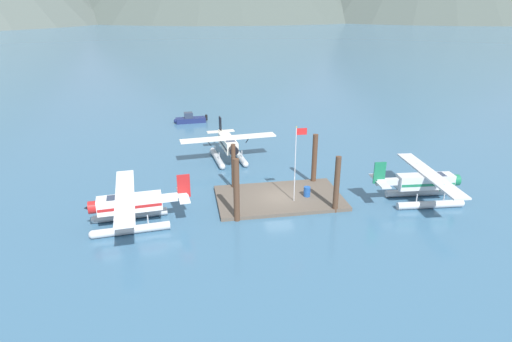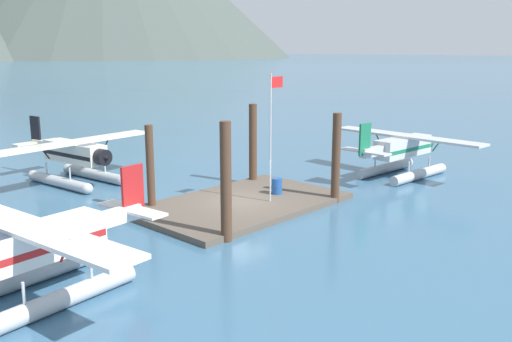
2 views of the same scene
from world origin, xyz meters
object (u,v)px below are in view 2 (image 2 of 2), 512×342
(seaplane_white_port_aft, at_px, (35,254))
(seaplane_silver_stbd_aft, at_px, (403,152))
(fuel_drum, at_px, (277,186))
(flagpole, at_px, (272,124))
(seaplane_cream_bow_left, at_px, (76,158))

(seaplane_white_port_aft, bearing_deg, seaplane_silver_stbd_aft, 0.28)
(fuel_drum, xyz_separation_m, seaplane_silver_stbd_aft, (9.83, -2.24, 0.84))
(fuel_drum, bearing_deg, seaplane_silver_stbd_aft, -12.86)
(flagpole, height_order, seaplane_white_port_aft, flagpole)
(flagpole, height_order, fuel_drum, flagpole)
(seaplane_cream_bow_left, relative_size, seaplane_silver_stbd_aft, 1.00)
(seaplane_cream_bow_left, bearing_deg, seaplane_silver_stbd_aft, -41.53)
(flagpole, relative_size, seaplane_white_port_aft, 0.63)
(fuel_drum, height_order, seaplane_white_port_aft, seaplane_white_port_aft)
(seaplane_cream_bow_left, xyz_separation_m, seaplane_silver_stbd_aft, (15.47, -13.70, 0.00))
(flagpole, xyz_separation_m, seaplane_white_port_aft, (-13.54, -1.63, -2.80))
(flagpole, bearing_deg, seaplane_white_port_aft, -173.12)
(seaplane_cream_bow_left, relative_size, seaplane_white_port_aft, 1.00)
(flagpole, distance_m, seaplane_silver_stbd_aft, 11.53)
(fuel_drum, height_order, seaplane_cream_bow_left, seaplane_cream_bow_left)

